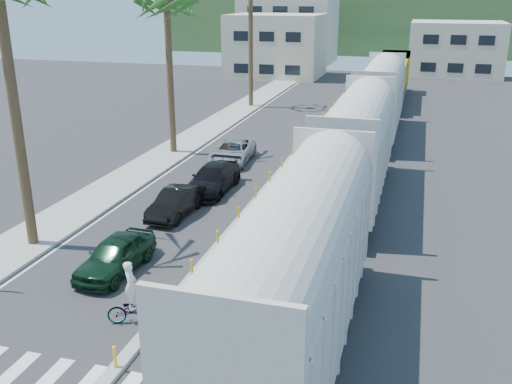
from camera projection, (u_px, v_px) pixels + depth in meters
ground at (132, 352)px, 17.89m from camera, size 140.00×140.00×0.00m
sidewalk at (188, 142)px, 42.76m from camera, size 3.00×90.00×0.15m
rails at (373, 145)px, 41.96m from camera, size 1.56×100.00×0.06m
median at (282, 170)px, 35.96m from camera, size 0.45×60.00×0.85m
lane_markings at (269, 149)px, 41.12m from camera, size 9.42×90.00×0.01m
freight_train at (367, 126)px, 35.15m from camera, size 3.00×60.94×5.85m
buildings at (323, 38)px, 83.09m from camera, size 38.00×27.00×10.00m
hillside at (383, 19)px, 106.58m from camera, size 80.00×20.00×12.00m
car_lead at (116, 255)px, 22.81m from camera, size 2.10×4.45×1.47m
car_second at (176, 203)px, 28.60m from camera, size 1.92×4.34×1.38m
car_third at (213, 179)px, 32.13m from camera, size 2.19×5.17×1.49m
car_rear at (232, 152)px, 37.69m from camera, size 3.00×5.38×1.41m
cyclist at (134, 304)px, 19.30m from camera, size 2.01×2.35×2.27m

